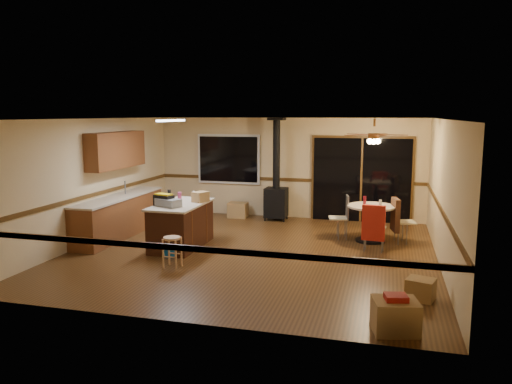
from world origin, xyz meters
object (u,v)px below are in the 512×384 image
(toolbox_grey, at_px, (168,203))
(dining_table, at_px, (371,217))
(wood_stove, at_px, (276,192))
(box_corner_b, at_px, (421,289))
(box_corner_a, at_px, (395,316))
(chair_near, at_px, (374,223))
(chair_left, at_px, (343,212))
(kitchen_island, at_px, (181,225))
(toolbox_black, at_px, (164,200))
(box_under_window, at_px, (238,210))
(chair_right, at_px, (397,215))
(bar_stool, at_px, (172,252))
(blue_bucket, at_px, (171,250))

(toolbox_grey, distance_m, dining_table, 4.26)
(wood_stove, bearing_deg, box_corner_b, -56.27)
(wood_stove, xyz_separation_m, box_corner_a, (2.90, -6.13, -0.52))
(chair_near, bearing_deg, dining_table, 95.15)
(chair_left, relative_size, chair_near, 0.74)
(box_corner_a, bearing_deg, kitchen_island, 143.70)
(toolbox_black, relative_size, dining_table, 0.39)
(toolbox_black, height_order, box_corner_a, toolbox_black)
(wood_stove, relative_size, box_under_window, 5.14)
(chair_left, distance_m, box_corner_b, 3.71)
(toolbox_black, relative_size, box_under_window, 0.79)
(toolbox_grey, distance_m, box_under_window, 3.58)
(wood_stove, height_order, chair_near, wood_stove)
(wood_stove, relative_size, chair_left, 4.89)
(dining_table, bearing_deg, toolbox_grey, -154.66)
(toolbox_grey, distance_m, chair_right, 4.73)
(toolbox_black, distance_m, chair_right, 4.82)
(toolbox_grey, distance_m, toolbox_black, 0.13)
(chair_near, bearing_deg, box_under_window, 144.35)
(toolbox_grey, xyz_separation_m, dining_table, (3.83, 1.81, -0.44))
(bar_stool, bearing_deg, blue_bucket, 116.72)
(toolbox_black, relative_size, box_corner_a, 0.72)
(chair_left, relative_size, chair_right, 0.74)
(wood_stove, relative_size, dining_table, 2.50)
(dining_table, bearing_deg, chair_right, 1.09)
(toolbox_black, xyz_separation_m, box_corner_a, (4.41, -2.75, -0.80))
(bar_stool, xyz_separation_m, chair_left, (2.73, 2.90, 0.31))
(wood_stove, relative_size, toolbox_grey, 5.08)
(wood_stove, bearing_deg, box_corner_a, -64.72)
(chair_right, relative_size, box_corner_a, 1.29)
(blue_bucket, distance_m, dining_table, 4.25)
(box_corner_b, bearing_deg, kitchen_island, 158.03)
(wood_stove, distance_m, box_corner_a, 6.80)
(toolbox_grey, xyz_separation_m, chair_left, (3.23, 1.93, -0.39))
(blue_bucket, distance_m, chair_right, 4.71)
(wood_stove, xyz_separation_m, box_under_window, (-1.04, 0.05, -0.53))
(dining_table, bearing_deg, toolbox_black, -155.84)
(kitchen_island, xyz_separation_m, toolbox_black, (-0.21, -0.33, 0.55))
(blue_bucket, height_order, chair_left, chair_left)
(toolbox_grey, relative_size, toolbox_black, 1.27)
(box_corner_a, relative_size, box_corner_b, 1.41)
(box_corner_a, bearing_deg, chair_left, 102.93)
(bar_stool, relative_size, box_corner_b, 1.43)
(chair_left, distance_m, chair_right, 1.12)
(box_corner_a, bearing_deg, chair_near, 96.11)
(blue_bucket, height_order, box_corner_a, box_corner_a)
(box_corner_b, bearing_deg, box_corner_a, -106.64)
(dining_table, bearing_deg, chair_near, -84.85)
(blue_bucket, xyz_separation_m, box_corner_b, (4.48, -1.13, 0.03))
(dining_table, xyz_separation_m, chair_right, (0.52, 0.01, 0.06))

